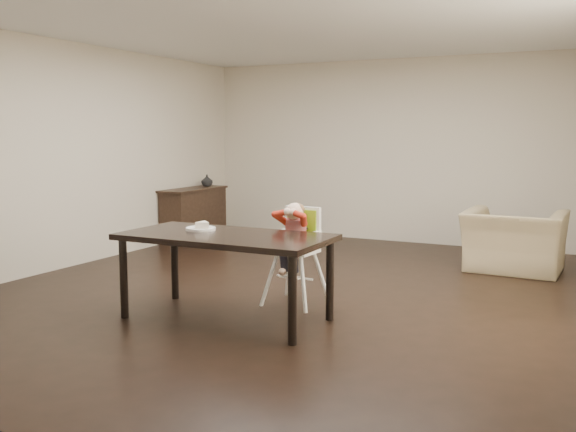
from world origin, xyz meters
name	(u,v)px	position (x,y,z in m)	size (l,w,h in m)	color
ground	(295,292)	(0.00, 0.00, 0.00)	(7.00, 7.00, 0.00)	black
room_walls	(295,108)	(0.00, 0.00, 1.86)	(6.02, 7.02, 2.71)	beige
dining_table	(226,243)	(-0.12, -1.13, 0.67)	(1.80, 0.90, 0.75)	black
high_chair	(297,232)	(0.21, -0.38, 0.68)	(0.43, 0.43, 0.97)	white
plate	(202,227)	(-0.43, -1.03, 0.78)	(0.28, 0.28, 0.08)	white
armchair	(515,231)	(1.87, 2.04, 0.48)	(1.10, 0.71, 0.96)	tan
sideboard	(194,214)	(-2.78, 2.24, 0.40)	(0.44, 1.26, 0.79)	black
vase	(207,181)	(-2.78, 2.61, 0.88)	(0.18, 0.18, 0.18)	#99999E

